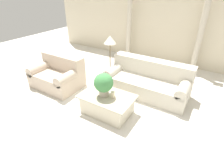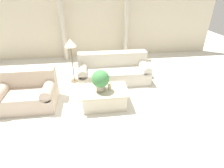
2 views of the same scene
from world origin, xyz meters
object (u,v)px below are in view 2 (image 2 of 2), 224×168
sofa_long (113,70)px  coffee_table (104,97)px  potted_plant (100,79)px  floor_lamp (71,46)px  loveseat (28,92)px

sofa_long → coffee_table: (-0.43, -1.34, -0.12)m
potted_plant → floor_lamp: (-0.76, 1.46, 0.40)m
coffee_table → floor_lamp: bearing=120.1°
coffee_table → potted_plant: 0.54m
coffee_table → potted_plant: size_ratio=2.23×
floor_lamp → sofa_long: bearing=-4.4°
coffee_table → floor_lamp: floor_lamp is taller
floor_lamp → potted_plant: bearing=-62.4°
coffee_table → floor_lamp: 1.91m
sofa_long → loveseat: 2.57m
potted_plant → coffee_table: bearing=17.1°
sofa_long → floor_lamp: bearing=175.6°
loveseat → floor_lamp: (1.09, 1.12, 0.81)m
loveseat → coffee_table: (1.92, -0.32, -0.12)m
loveseat → coffee_table: loveseat is taller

